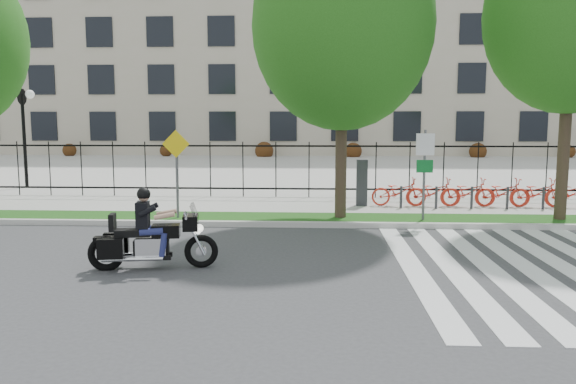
{
  "coord_description": "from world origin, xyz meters",
  "views": [
    {
      "loc": [
        0.3,
        -11.0,
        2.87
      ],
      "look_at": [
        -0.44,
        3.0,
        1.11
      ],
      "focal_mm": 35.0,
      "sensor_mm": 36.0,
      "label": 1
    }
  ],
  "objects": [
    {
      "name": "street_tree_1",
      "position": [
        0.97,
        4.95,
        5.5
      ],
      "size": [
        5.04,
        5.04,
        8.25
      ],
      "color": "#31211B",
      "rests_on": "grass_verge"
    },
    {
      "name": "curb",
      "position": [
        0.0,
        4.1,
        0.07
      ],
      "size": [
        60.0,
        0.2,
        0.15
      ],
      "primitive_type": "cube",
      "color": "beige",
      "rests_on": "ground"
    },
    {
      "name": "sidewalk",
      "position": [
        0.0,
        7.45,
        0.07
      ],
      "size": [
        60.0,
        3.5,
        0.15
      ],
      "primitive_type": "cube",
      "color": "#A5A29A",
      "rests_on": "ground"
    },
    {
      "name": "plaza",
      "position": [
        0.0,
        25.0,
        0.05
      ],
      "size": [
        80.0,
        34.0,
        0.1
      ],
      "primitive_type": "cube",
      "color": "#A5A29A",
      "rests_on": "ground"
    },
    {
      "name": "motorcycle_rider",
      "position": [
        -2.9,
        -0.43,
        0.65
      ],
      "size": [
        2.5,
        0.92,
        1.94
      ],
      "color": "black",
      "rests_on": "ground"
    },
    {
      "name": "crosswalk_stripes",
      "position": [
        4.83,
        0.0,
        0.01
      ],
      "size": [
        5.7,
        8.0,
        0.01
      ],
      "primitive_type": null,
      "color": "silver",
      "rests_on": "ground"
    },
    {
      "name": "sign_pole_regulatory",
      "position": [
        3.25,
        4.58,
        1.74
      ],
      "size": [
        0.5,
        0.09,
        2.5
      ],
      "color": "#59595B",
      "rests_on": "grass_verge"
    },
    {
      "name": "ground",
      "position": [
        0.0,
        0.0,
        0.0
      ],
      "size": [
        120.0,
        120.0,
        0.0
      ],
      "primitive_type": "plane",
      "color": "#38383A",
      "rests_on": "ground"
    },
    {
      "name": "lamp_post_right",
      "position": [
        10.0,
        12.0,
        3.21
      ],
      "size": [
        1.06,
        0.7,
        4.25
      ],
      "color": "black",
      "rests_on": "ground"
    },
    {
      "name": "office_building",
      "position": [
        0.0,
        44.92,
        9.97
      ],
      "size": [
        60.0,
        21.9,
        20.15
      ],
      "color": "#B0A68E",
      "rests_on": "ground"
    },
    {
      "name": "sign_pole_warning",
      "position": [
        -3.67,
        4.58,
        1.74
      ],
      "size": [
        0.78,
        0.09,
        2.49
      ],
      "color": "#59595B",
      "rests_on": "grass_verge"
    },
    {
      "name": "street_tree_2",
      "position": [
        7.13,
        4.95,
        5.72
      ],
      "size": [
        4.62,
        4.62,
        8.24
      ],
      "color": "#31211B",
      "rests_on": "grass_verge"
    },
    {
      "name": "iron_fence",
      "position": [
        0.0,
        9.2,
        1.15
      ],
      "size": [
        30.0,
        0.06,
        2.0
      ],
      "primitive_type": null,
      "color": "black",
      "rests_on": "sidewalk"
    },
    {
      "name": "grass_verge",
      "position": [
        0.0,
        4.95,
        0.07
      ],
      "size": [
        60.0,
        1.5,
        0.15
      ],
      "primitive_type": "cube",
      "color": "#184A12",
      "rests_on": "ground"
    },
    {
      "name": "lamp_post_left",
      "position": [
        -12.0,
        12.0,
        3.21
      ],
      "size": [
        1.06,
        0.7,
        4.25
      ],
      "color": "black",
      "rests_on": "ground"
    },
    {
      "name": "bike_share_station",
      "position": [
        6.16,
        7.2,
        0.62
      ],
      "size": [
        8.85,
        0.85,
        1.5
      ],
      "color": "#2D2D33",
      "rests_on": "sidewalk"
    }
  ]
}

